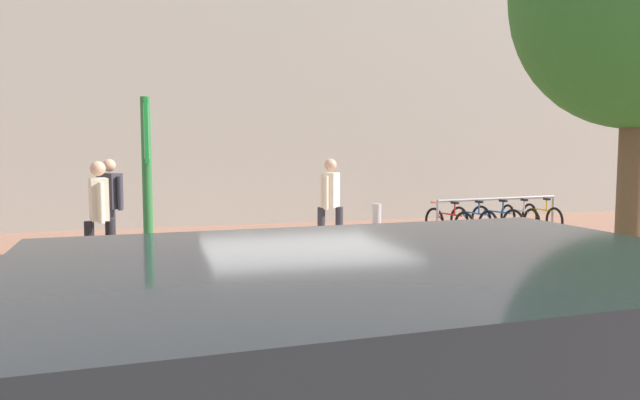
{
  "coord_description": "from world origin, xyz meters",
  "views": [
    {
      "loc": [
        -1.87,
        -7.38,
        1.9
      ],
      "look_at": [
        0.71,
        1.59,
        1.08
      ],
      "focal_mm": 32.87,
      "sensor_mm": 36.0,
      "label": 1
    }
  ],
  "objects_px": {
    "parking_sign_post": "(148,195)",
    "bollard_steel": "(377,228)",
    "person_shirt_white": "(99,211)",
    "bike_rack_cluster": "(497,219)",
    "bike_at_sign": "(159,329)",
    "person_suited_navy": "(110,201)",
    "person_shirt_blue": "(330,200)"
  },
  "relations": [
    {
      "from": "parking_sign_post",
      "to": "bollard_steel",
      "type": "height_order",
      "value": "parking_sign_post"
    },
    {
      "from": "person_shirt_white",
      "to": "bike_rack_cluster",
      "type": "bearing_deg",
      "value": 14.87
    },
    {
      "from": "bike_at_sign",
      "to": "person_shirt_white",
      "type": "xyz_separation_m",
      "value": [
        -0.78,
        4.01,
        0.63
      ]
    },
    {
      "from": "bike_at_sign",
      "to": "bollard_steel",
      "type": "relative_size",
      "value": 1.86
    },
    {
      "from": "parking_sign_post",
      "to": "person_shirt_white",
      "type": "height_order",
      "value": "parking_sign_post"
    },
    {
      "from": "bike_at_sign",
      "to": "bike_rack_cluster",
      "type": "bearing_deg",
      "value": 40.13
    },
    {
      "from": "person_suited_navy",
      "to": "person_shirt_white",
      "type": "bearing_deg",
      "value": -91.6
    },
    {
      "from": "person_suited_navy",
      "to": "bike_rack_cluster",
      "type": "bearing_deg",
      "value": 3.11
    },
    {
      "from": "bollard_steel",
      "to": "person_shirt_blue",
      "type": "distance_m",
      "value": 1.01
    },
    {
      "from": "bollard_steel",
      "to": "parking_sign_post",
      "type": "bearing_deg",
      "value": -129.05
    },
    {
      "from": "parking_sign_post",
      "to": "bike_rack_cluster",
      "type": "bearing_deg",
      "value": 40.37
    },
    {
      "from": "bike_at_sign",
      "to": "person_shirt_blue",
      "type": "bearing_deg",
      "value": 58.09
    },
    {
      "from": "person_shirt_blue",
      "to": "person_suited_navy",
      "type": "xyz_separation_m",
      "value": [
        -3.79,
        0.81,
        0.0
      ]
    },
    {
      "from": "parking_sign_post",
      "to": "bike_at_sign",
      "type": "distance_m",
      "value": 1.18
    },
    {
      "from": "parking_sign_post",
      "to": "person_shirt_blue",
      "type": "distance_m",
      "value": 5.93
    },
    {
      "from": "bollard_steel",
      "to": "person_suited_navy",
      "type": "relative_size",
      "value": 0.52
    },
    {
      "from": "bollard_steel",
      "to": "person_shirt_white",
      "type": "height_order",
      "value": "person_shirt_white"
    },
    {
      "from": "bollard_steel",
      "to": "person_suited_navy",
      "type": "height_order",
      "value": "person_suited_navy"
    },
    {
      "from": "parking_sign_post",
      "to": "bollard_steel",
      "type": "relative_size",
      "value": 2.58
    },
    {
      "from": "bike_at_sign",
      "to": "person_suited_navy",
      "type": "bearing_deg",
      "value": 97.33
    },
    {
      "from": "parking_sign_post",
      "to": "bollard_steel",
      "type": "bearing_deg",
      "value": 50.95
    },
    {
      "from": "parking_sign_post",
      "to": "bike_at_sign",
      "type": "bearing_deg",
      "value": 58.88
    },
    {
      "from": "bike_at_sign",
      "to": "person_shirt_white",
      "type": "relative_size",
      "value": 0.97
    },
    {
      "from": "parking_sign_post",
      "to": "person_shirt_white",
      "type": "xyz_separation_m",
      "value": [
        -0.72,
        4.11,
        -0.54
      ]
    },
    {
      "from": "bollard_steel",
      "to": "person_shirt_white",
      "type": "relative_size",
      "value": 0.52
    },
    {
      "from": "person_suited_navy",
      "to": "bike_at_sign",
      "type": "bearing_deg",
      "value": -82.67
    },
    {
      "from": "parking_sign_post",
      "to": "bike_at_sign",
      "type": "xyz_separation_m",
      "value": [
        0.06,
        0.11,
        -1.18
      ]
    },
    {
      "from": "person_shirt_white",
      "to": "person_shirt_blue",
      "type": "xyz_separation_m",
      "value": [
        3.84,
        0.9,
        0.0
      ]
    },
    {
      "from": "parking_sign_post",
      "to": "person_suited_navy",
      "type": "distance_m",
      "value": 5.89
    },
    {
      "from": "person_shirt_white",
      "to": "person_suited_navy",
      "type": "distance_m",
      "value": 1.71
    },
    {
      "from": "bike_at_sign",
      "to": "person_shirt_white",
      "type": "height_order",
      "value": "person_shirt_white"
    },
    {
      "from": "bike_at_sign",
      "to": "person_shirt_blue",
      "type": "distance_m",
      "value": 5.81
    }
  ]
}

